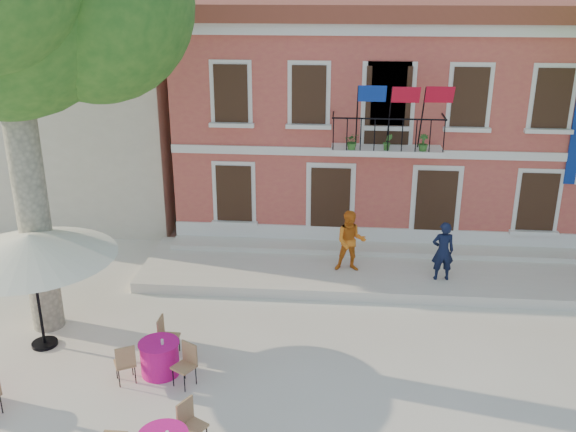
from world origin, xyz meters
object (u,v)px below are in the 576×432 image
Objects in this scene: cafe_table_0 at (160,356)px; pedestrian_orange at (351,241)px; patio_umbrella at (30,247)px; pedestrian_navy at (443,251)px.

pedestrian_orange is at bearing 50.59° from cafe_table_0.
patio_umbrella is 2.04× the size of cafe_table_0.
pedestrian_navy is 0.91× the size of cafe_table_0.
pedestrian_orange is 6.61m from cafe_table_0.
patio_umbrella reaches higher than cafe_table_0.
patio_umbrella is 2.25× the size of pedestrian_navy.
cafe_table_0 is (-4.17, -5.07, -0.77)m from pedestrian_orange.
pedestrian_orange reaches higher than pedestrian_navy.
pedestrian_navy is 8.22m from cafe_table_0.
cafe_table_0 is (3.07, -0.89, -2.12)m from patio_umbrella.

